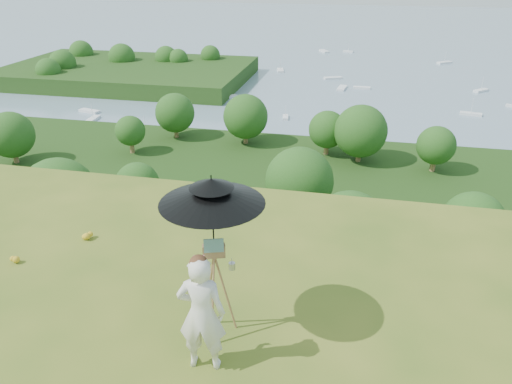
# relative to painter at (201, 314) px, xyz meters

# --- Properties ---
(forest_slope) EXTENTS (140.00, 56.00, 22.00)m
(forest_slope) POSITION_rel_painter_xyz_m (-1.76, 33.29, -29.79)
(forest_slope) COLOR #19370F
(forest_slope) RESTS_ON bay_water
(shoreline_tier) EXTENTS (170.00, 28.00, 8.00)m
(shoreline_tier) POSITION_rel_painter_xyz_m (-1.76, 73.29, -36.79)
(shoreline_tier) COLOR gray
(shoreline_tier) RESTS_ON bay_water
(bay_water) EXTENTS (700.00, 700.00, 0.00)m
(bay_water) POSITION_rel_painter_xyz_m (-1.76, 238.29, -34.79)
(bay_water) COLOR #7797AA
(bay_water) RESTS_ON ground
(peninsula) EXTENTS (90.00, 60.00, 12.00)m
(peninsula) POSITION_rel_painter_xyz_m (-76.76, 153.29, -29.79)
(peninsula) COLOR #19370F
(peninsula) RESTS_ON bay_water
(slope_trees) EXTENTS (110.00, 50.00, 6.00)m
(slope_trees) POSITION_rel_painter_xyz_m (-1.76, 33.29, -15.79)
(slope_trees) COLOR #1E4D17
(slope_trees) RESTS_ON forest_slope
(harbor_town) EXTENTS (110.00, 22.00, 5.00)m
(harbor_town) POSITION_rel_painter_xyz_m (-1.76, 73.29, -30.29)
(harbor_town) COLOR silver
(harbor_town) RESTS_ON shoreline_tier
(moored_boats) EXTENTS (140.00, 140.00, 0.70)m
(moored_boats) POSITION_rel_painter_xyz_m (-14.26, 159.29, -34.44)
(moored_boats) COLOR white
(moored_boats) RESTS_ON bay_water
(painter) EXTENTS (0.62, 0.45, 1.59)m
(painter) POSITION_rel_painter_xyz_m (0.00, 0.00, 0.00)
(painter) COLOR silver
(painter) RESTS_ON ground
(field_easel) EXTENTS (0.72, 0.72, 1.50)m
(field_easel) POSITION_rel_painter_xyz_m (-0.01, 0.61, -0.04)
(field_easel) COLOR olive
(field_easel) RESTS_ON ground
(sun_umbrella) EXTENTS (1.51, 1.51, 1.08)m
(sun_umbrella) POSITION_rel_painter_xyz_m (-0.01, 0.64, 0.98)
(sun_umbrella) COLOR black
(sun_umbrella) RESTS_ON field_easel
(painter_cap) EXTENTS (0.27, 0.30, 0.10)m
(painter_cap) POSITION_rel_painter_xyz_m (0.00, 0.00, 0.75)
(painter_cap) COLOR #D17373
(painter_cap) RESTS_ON painter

